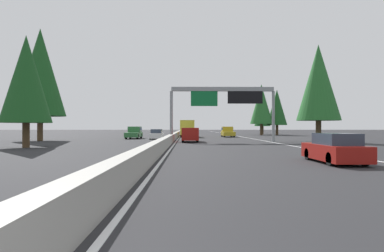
% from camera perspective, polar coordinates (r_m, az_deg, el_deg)
% --- Properties ---
extents(ground_plane, '(320.00, 320.00, 0.00)m').
position_cam_1_polar(ground_plane, '(62.29, -2.30, -1.82)').
color(ground_plane, '#262628').
extents(median_barrier, '(180.00, 0.56, 0.90)m').
position_cam_1_polar(median_barrier, '(82.27, -2.15, -1.11)').
color(median_barrier, '#9E9B93').
rests_on(median_barrier, ground).
extents(shoulder_stripe_right, '(160.00, 0.16, 0.01)m').
position_cam_1_polar(shoulder_stripe_right, '(72.94, 6.99, -1.58)').
color(shoulder_stripe_right, silver).
rests_on(shoulder_stripe_right, ground).
extents(shoulder_stripe_median, '(160.00, 0.16, 0.01)m').
position_cam_1_polar(shoulder_stripe_median, '(72.27, -1.90, -1.59)').
color(shoulder_stripe_median, silver).
rests_on(shoulder_stripe_median, ground).
extents(sign_gantry_overhead, '(0.50, 12.68, 6.60)m').
position_cam_1_polar(sign_gantry_overhead, '(40.59, 5.46, 4.73)').
color(sign_gantry_overhead, gray).
rests_on(sign_gantry_overhead, ground).
extents(sedan_far_center, '(4.40, 1.80, 1.47)m').
position_cam_1_polar(sedan_far_center, '(18.10, 23.14, -3.63)').
color(sedan_far_center, maroon).
rests_on(sedan_far_center, ground).
extents(minivan_mid_center, '(5.00, 1.95, 1.69)m').
position_cam_1_polar(minivan_mid_center, '(40.12, -0.34, -1.36)').
color(minivan_mid_center, maroon).
rests_on(minivan_mid_center, ground).
extents(box_truck_far_right, '(8.50, 2.40, 2.95)m').
position_cam_1_polar(box_truck_far_right, '(59.70, -0.82, -0.34)').
color(box_truck_far_right, gold).
rests_on(box_truck_far_right, ground).
extents(sedan_mid_right, '(4.40, 1.80, 1.47)m').
position_cam_1_polar(sedan_mid_right, '(87.75, -0.64, -0.90)').
color(sedan_mid_right, '#AD931E').
rests_on(sedan_mid_right, ground).
extents(bus_near_right, '(11.50, 2.55, 3.10)m').
position_cam_1_polar(bus_near_right, '(117.29, -0.74, -0.22)').
color(bus_near_right, '#1E4793').
rests_on(bus_near_right, ground).
extents(pickup_distant_a, '(5.60, 2.00, 1.86)m').
position_cam_1_polar(pickup_distant_a, '(60.69, 6.09, -1.00)').
color(pickup_distant_a, '#AD931E').
rests_on(pickup_distant_a, ground).
extents(oncoming_near, '(4.40, 1.80, 1.47)m').
position_cam_1_polar(oncoming_near, '(49.24, -6.03, -1.46)').
color(oncoming_near, white).
rests_on(oncoming_near, ground).
extents(oncoming_far, '(5.60, 2.00, 1.86)m').
position_cam_1_polar(oncoming_far, '(52.49, -9.81, -1.12)').
color(oncoming_far, '#2D6B38').
rests_on(oncoming_far, ground).
extents(conifer_right_near, '(5.13, 5.13, 11.65)m').
position_cam_1_polar(conifer_right_near, '(42.94, 20.72, 6.92)').
color(conifer_right_near, '#4C3823').
rests_on(conifer_right_near, ground).
extents(conifer_right_mid, '(4.98, 4.98, 11.32)m').
position_cam_1_polar(conifer_right_mid, '(75.97, 11.73, 3.67)').
color(conifer_right_mid, '#4C3823').
rests_on(conifer_right_mid, ground).
extents(conifer_right_far, '(4.48, 4.48, 10.19)m').
position_cam_1_polar(conifer_right_far, '(77.41, 14.27, 3.09)').
color(conifer_right_far, '#4C3823').
rests_on(conifer_right_far, ground).
extents(conifer_right_distant, '(4.06, 4.06, 9.23)m').
position_cam_1_polar(conifer_right_distant, '(87.13, 11.90, 2.34)').
color(conifer_right_distant, '#4C3823').
rests_on(conifer_right_distant, ground).
extents(conifer_left_foreground, '(4.30, 4.30, 9.77)m').
position_cam_1_polar(conifer_left_foreground, '(32.60, -26.40, 7.16)').
color(conifer_left_foreground, '#4C3823').
rests_on(conifer_left_foreground, ground).
extents(conifer_left_near, '(6.41, 6.41, 14.58)m').
position_cam_1_polar(conifer_left_near, '(48.02, -24.44, 8.32)').
color(conifer_left_near, '#4C3823').
rests_on(conifer_left_near, ground).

